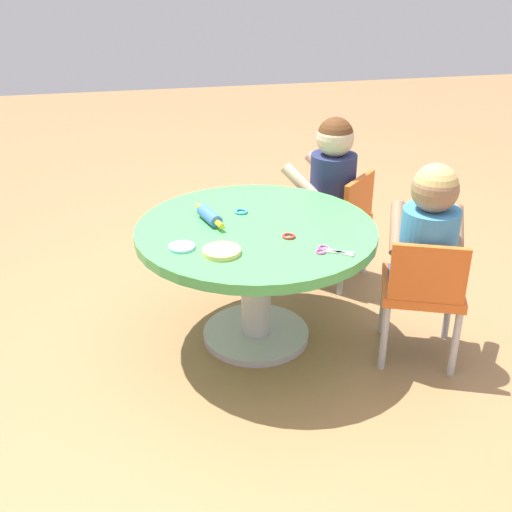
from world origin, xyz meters
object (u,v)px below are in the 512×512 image
child_chair_left (423,290)px  craft_scissors (329,251)px  craft_table (256,253)px  seated_child_right (332,173)px  child_chair_right (337,220)px  rolling_pin (210,216)px  seated_child_left (429,231)px

child_chair_left → craft_scissors: 0.43m
craft_table → seated_child_right: bearing=-44.5°
child_chair_left → seated_child_right: (0.73, 0.13, 0.23)m
child_chair_right → craft_scissors: (-0.70, 0.27, 0.20)m
rolling_pin → craft_scissors: (-0.35, -0.38, -0.02)m
seated_child_right → rolling_pin: (-0.38, 0.62, -0.00)m
seated_child_left → craft_scissors: bearing=94.9°
seated_child_left → child_chair_right: seated_child_left is taller
seated_child_left → craft_scissors: 0.39m
child_chair_left → seated_child_left: (0.04, -0.01, 0.23)m
seated_child_right → seated_child_left: bearing=-167.8°
craft_table → child_chair_left: 0.65m
rolling_pin → craft_scissors: rolling_pin is taller
child_chair_left → craft_scissors: (0.00, 0.38, 0.20)m
child_chair_left → rolling_pin: rolling_pin is taller
craft_table → craft_scissors: 0.36m
child_chair_left → child_chair_right: bearing=8.6°
child_chair_right → rolling_pin: 0.77m
seated_child_left → child_chair_right: size_ratio=0.95×
craft_scissors → rolling_pin: bearing=47.2°
child_chair_left → child_chair_right: same height
child_chair_left → seated_child_left: seated_child_left is taller
craft_table → seated_child_right: (0.46, -0.45, 0.14)m
child_chair_right → craft_scissors: bearing=158.8°
child_chair_right → seated_child_right: (0.03, 0.03, 0.23)m
child_chair_left → seated_child_right: 0.78m
craft_table → seated_child_left: seated_child_left is taller
craft_table → child_chair_left: size_ratio=1.74×
craft_table → seated_child_right: seated_child_right is taller
child_chair_right → craft_scissors: 0.78m
craft_table → seated_child_left: 0.66m
rolling_pin → craft_scissors: bearing=-132.8°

